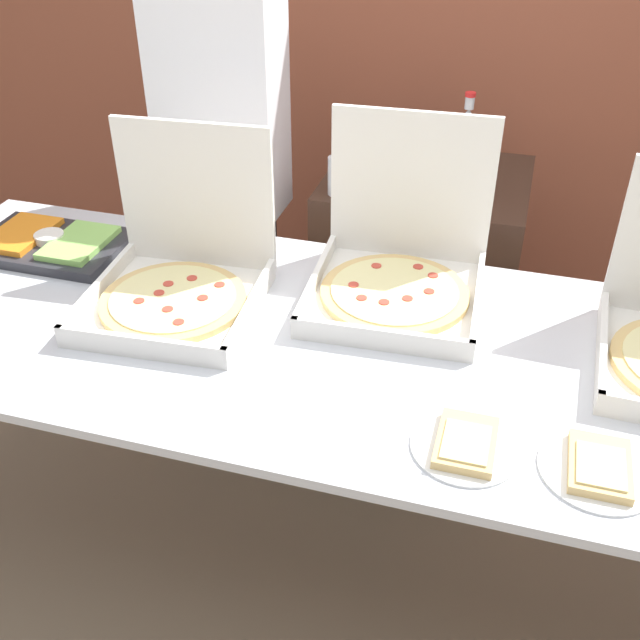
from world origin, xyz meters
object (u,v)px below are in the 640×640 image
(soda_can_silver, at_px, (338,176))
(person_guest_cap, at_px, (226,184))
(veggie_tray, at_px, (51,243))
(pizza_box_near_right, at_px, (399,266))
(paper_plate_front_right, at_px, (466,444))
(paper_plate_front_center, at_px, (599,468))
(pizza_box_near_left, at_px, (179,274))
(soda_bottle, at_px, (464,151))

(soda_can_silver, relative_size, person_guest_cap, 0.07)
(veggie_tray, relative_size, soda_can_silver, 3.52)
(soda_can_silver, bearing_deg, pizza_box_near_right, -55.90)
(paper_plate_front_right, xyz_separation_m, paper_plate_front_center, (0.26, 0.01, -0.00))
(pizza_box_near_left, distance_m, soda_bottle, 0.98)
(veggie_tray, height_order, soda_can_silver, soda_can_silver)
(paper_plate_front_center, distance_m, soda_bottle, 1.18)
(pizza_box_near_left, height_order, paper_plate_front_right, pizza_box_near_left)
(veggie_tray, bearing_deg, paper_plate_front_center, -17.61)
(pizza_box_near_left, height_order, person_guest_cap, person_guest_cap)
(paper_plate_front_right, xyz_separation_m, veggie_tray, (-1.29, 0.50, 0.01))
(paper_plate_front_right, relative_size, soda_can_silver, 1.83)
(pizza_box_near_right, height_order, paper_plate_front_right, pizza_box_near_right)
(paper_plate_front_right, bearing_deg, soda_bottle, 98.50)
(pizza_box_near_left, distance_m, soda_can_silver, 0.67)
(veggie_tray, xyz_separation_m, person_guest_cap, (0.36, 0.50, 0.02))
(paper_plate_front_center, xyz_separation_m, soda_can_silver, (-0.80, 0.97, 0.12))
(pizza_box_near_left, bearing_deg, paper_plate_front_right, -28.17)
(pizza_box_near_left, height_order, soda_can_silver, pizza_box_near_left)
(pizza_box_near_left, relative_size, person_guest_cap, 0.27)
(soda_bottle, relative_size, soda_can_silver, 2.61)
(paper_plate_front_center, relative_size, soda_bottle, 0.73)
(paper_plate_front_center, height_order, veggie_tray, veggie_tray)
(paper_plate_front_right, height_order, soda_bottle, soda_bottle)
(paper_plate_front_right, height_order, veggie_tray, veggie_tray)
(paper_plate_front_right, bearing_deg, pizza_box_near_left, 155.91)
(pizza_box_near_left, height_order, paper_plate_front_center, pizza_box_near_left)
(pizza_box_near_right, xyz_separation_m, person_guest_cap, (-0.68, 0.44, -0.04))
(paper_plate_front_right, xyz_separation_m, person_guest_cap, (-0.94, 1.00, 0.03))
(paper_plate_front_right, bearing_deg, paper_plate_front_center, 1.62)
(soda_bottle, xyz_separation_m, person_guest_cap, (-0.77, -0.09, -0.17))
(pizza_box_near_right, relative_size, pizza_box_near_left, 1.01)
(person_guest_cap, bearing_deg, pizza_box_near_right, 146.87)
(pizza_box_near_right, distance_m, soda_bottle, 0.56)
(pizza_box_near_left, xyz_separation_m, paper_plate_front_right, (0.80, -0.36, -0.07))
(pizza_box_near_right, height_order, veggie_tray, pizza_box_near_right)
(veggie_tray, relative_size, person_guest_cap, 0.24)
(pizza_box_near_right, xyz_separation_m, soda_can_silver, (-0.28, 0.41, 0.05))
(paper_plate_front_right, height_order, person_guest_cap, person_guest_cap)
(pizza_box_near_right, distance_m, paper_plate_front_right, 0.62)
(veggie_tray, distance_m, person_guest_cap, 0.62)
(pizza_box_near_left, relative_size, paper_plate_front_right, 2.11)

